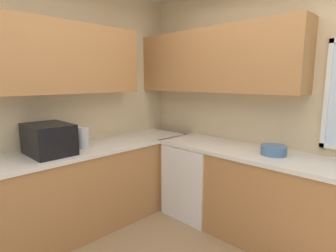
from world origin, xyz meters
name	(u,v)px	position (x,y,z in m)	size (l,w,h in m)	color
room_shell	(151,51)	(-0.73, 0.55, 1.84)	(3.65, 3.46, 2.69)	beige
counter_run_left	(64,194)	(-1.46, 0.00, 0.45)	(0.65, 3.07, 0.89)	#AD7542
counter_run_back	(283,203)	(0.21, 1.36, 0.45)	(2.74, 0.65, 0.89)	#AD7542
dishwasher	(197,179)	(-0.80, 1.33, 0.42)	(0.60, 0.60, 0.84)	white
microwave	(49,139)	(-1.46, -0.11, 1.03)	(0.48, 0.36, 0.29)	black
kettle	(83,138)	(-1.44, 0.23, 1.00)	(0.12, 0.12, 0.22)	#B7B7BC
bowl	(274,150)	(0.09, 1.36, 0.93)	(0.24, 0.24, 0.09)	#4C7099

